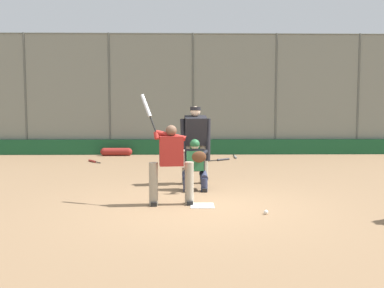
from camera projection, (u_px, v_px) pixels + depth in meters
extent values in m
plane|color=#846647|center=(202.00, 206.00, 8.21)|extent=(160.00, 160.00, 0.00)
cube|color=white|center=(202.00, 206.00, 8.21)|extent=(0.43, 0.43, 0.01)
cylinder|color=#515651|center=(358.00, 94.00, 16.65)|extent=(0.08, 0.08, 4.45)
cylinder|color=#515651|center=(276.00, 94.00, 16.60)|extent=(0.08, 0.08, 4.45)
cylinder|color=#515651|center=(193.00, 94.00, 16.54)|extent=(0.08, 0.08, 4.45)
cylinder|color=#515651|center=(109.00, 94.00, 16.49)|extent=(0.08, 0.08, 4.45)
cylinder|color=#515651|center=(26.00, 94.00, 16.43)|extent=(0.08, 0.08, 4.45)
cube|color=gray|center=(193.00, 94.00, 16.54)|extent=(18.43, 0.01, 4.45)
cylinder|color=#515651|center=(193.00, 34.00, 16.35)|extent=(18.43, 0.06, 0.06)
cube|color=#19512D|center=(193.00, 147.00, 16.62)|extent=(18.06, 0.18, 0.55)
cube|color=slate|center=(254.00, 147.00, 18.80)|extent=(12.90, 1.95, 0.12)
cube|color=slate|center=(256.00, 145.00, 18.24)|extent=(12.90, 0.55, 0.44)
cube|color=#B7BABC|center=(256.00, 138.00, 18.21)|extent=(12.90, 0.24, 0.08)
cube|color=slate|center=(254.00, 140.00, 18.77)|extent=(12.90, 0.55, 0.76)
cube|color=#B7BABC|center=(254.00, 130.00, 18.73)|extent=(12.90, 0.24, 0.08)
cube|color=slate|center=(252.00, 135.00, 19.30)|extent=(12.90, 0.55, 1.08)
cube|color=#B7BABC|center=(252.00, 121.00, 19.25)|extent=(12.90, 0.24, 0.08)
cylinder|color=gray|center=(189.00, 183.00, 8.31)|extent=(0.17, 0.17, 0.79)
cube|color=black|center=(189.00, 202.00, 8.34)|extent=(0.14, 0.29, 0.08)
cylinder|color=gray|center=(153.00, 184.00, 8.23)|extent=(0.17, 0.17, 0.79)
cube|color=black|center=(154.00, 203.00, 8.26)|extent=(0.14, 0.29, 0.08)
cube|color=maroon|center=(171.00, 151.00, 8.22)|extent=(0.45, 0.29, 0.55)
sphere|color=brown|center=(171.00, 131.00, 8.19)|extent=(0.20, 0.20, 0.20)
cylinder|color=maroon|center=(171.00, 136.00, 8.22)|extent=(0.56, 0.10, 0.21)
cylinder|color=maroon|center=(156.00, 136.00, 8.18)|extent=(0.14, 0.16, 0.15)
sphere|color=black|center=(156.00, 132.00, 8.20)|extent=(0.04, 0.04, 0.04)
cylinder|color=black|center=(153.00, 124.00, 8.26)|extent=(0.15, 0.18, 0.30)
cylinder|color=#B7BCC1|center=(146.00, 106.00, 8.39)|extent=(0.25, 0.28, 0.43)
cylinder|color=#2D334C|center=(204.00, 185.00, 9.55)|extent=(0.14, 0.14, 0.28)
cylinder|color=#2D334C|center=(204.00, 176.00, 9.72)|extent=(0.18, 0.43, 0.22)
cube|color=black|center=(204.00, 190.00, 9.56)|extent=(0.11, 0.26, 0.08)
cylinder|color=#2D334C|center=(186.00, 185.00, 9.53)|extent=(0.14, 0.14, 0.28)
cylinder|color=#2D334C|center=(186.00, 176.00, 9.70)|extent=(0.18, 0.43, 0.22)
cube|color=black|center=(187.00, 190.00, 9.54)|extent=(0.11, 0.26, 0.08)
cube|color=black|center=(195.00, 160.00, 9.72)|extent=(0.42, 0.34, 0.51)
cube|color=#235B33|center=(195.00, 161.00, 9.59)|extent=(0.37, 0.14, 0.43)
sphere|color=beige|center=(195.00, 145.00, 9.69)|extent=(0.19, 0.19, 0.19)
sphere|color=#235B33|center=(195.00, 144.00, 9.69)|extent=(0.21, 0.21, 0.21)
cylinder|color=black|center=(203.00, 154.00, 9.49)|extent=(0.25, 0.50, 0.15)
ellipsoid|color=#56331E|center=(199.00, 157.00, 9.27)|extent=(0.30, 0.11, 0.24)
cylinder|color=beige|center=(183.00, 159.00, 9.71)|extent=(0.09, 0.29, 0.41)
cylinder|color=gray|center=(204.00, 164.00, 10.52)|extent=(0.19, 0.19, 0.92)
cube|color=black|center=(204.00, 182.00, 10.56)|extent=(0.14, 0.29, 0.08)
cylinder|color=gray|center=(186.00, 164.00, 10.47)|extent=(0.19, 0.19, 0.92)
cube|color=black|center=(186.00, 182.00, 10.50)|extent=(0.14, 0.29, 0.08)
cube|color=black|center=(195.00, 131.00, 10.36)|extent=(0.54, 0.49, 0.70)
sphere|color=beige|center=(195.00, 111.00, 10.32)|extent=(0.23, 0.23, 0.23)
cylinder|color=black|center=(195.00, 109.00, 10.32)|extent=(0.24, 0.24, 0.08)
cylinder|color=black|center=(208.00, 140.00, 10.35)|extent=(0.14, 0.25, 0.98)
cylinder|color=black|center=(183.00, 140.00, 10.28)|extent=(0.18, 0.26, 0.98)
sphere|color=black|center=(100.00, 163.00, 13.97)|extent=(0.04, 0.04, 0.04)
cylinder|color=black|center=(98.00, 162.00, 14.10)|extent=(0.22, 0.28, 0.03)
cylinder|color=maroon|center=(92.00, 161.00, 14.41)|extent=(0.32, 0.41, 0.07)
sphere|color=black|center=(209.00, 161.00, 14.47)|extent=(0.04, 0.04, 0.04)
cylinder|color=black|center=(213.00, 160.00, 14.57)|extent=(0.32, 0.24, 0.03)
cylinder|color=#28282D|center=(223.00, 159.00, 14.83)|extent=(0.45, 0.35, 0.07)
sphere|color=black|center=(234.00, 155.00, 16.11)|extent=(0.04, 0.04, 0.04)
cylinder|color=black|center=(234.00, 156.00, 15.93)|extent=(0.03, 0.37, 0.03)
cylinder|color=#B7BCC1|center=(236.00, 157.00, 15.48)|extent=(0.07, 0.52, 0.07)
sphere|color=black|center=(192.00, 163.00, 13.85)|extent=(0.04, 0.04, 0.04)
cylinder|color=black|center=(187.00, 163.00, 13.93)|extent=(0.34, 0.18, 0.03)
cylinder|color=#B7BCC1|center=(174.00, 162.00, 14.10)|extent=(0.49, 0.27, 0.07)
ellipsoid|color=black|center=(204.00, 155.00, 16.04)|extent=(0.34, 0.22, 0.12)
ellipsoid|color=black|center=(202.00, 155.00, 15.94)|extent=(0.12, 0.09, 0.10)
sphere|color=white|center=(266.00, 212.00, 7.59)|extent=(0.07, 0.07, 0.07)
cylinder|color=maroon|center=(116.00, 152.00, 16.18)|extent=(0.87, 0.28, 0.28)
sphere|color=maroon|center=(128.00, 152.00, 16.19)|extent=(0.28, 0.28, 0.28)
sphere|color=maroon|center=(104.00, 152.00, 16.18)|extent=(0.28, 0.28, 0.28)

